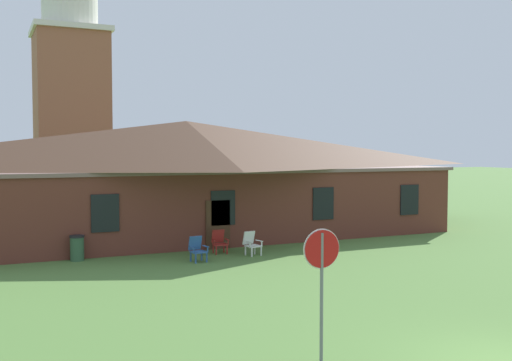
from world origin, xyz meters
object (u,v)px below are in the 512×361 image
at_px(stop_sign, 322,267).
at_px(lawn_chair_by_porch, 197,248).
at_px(lawn_chair_near_door, 219,241).
at_px(lawn_chair_left_end, 251,243).
at_px(trash_bin, 77,248).

relative_size(stop_sign, lawn_chair_by_porch, 2.82).
bearing_deg(lawn_chair_near_door, lawn_chair_by_porch, -136.61).
relative_size(lawn_chair_left_end, trash_bin, 0.98).
distance_m(stop_sign, lawn_chair_by_porch, 11.42).
bearing_deg(lawn_chair_left_end, trash_bin, 165.73).
height_order(lawn_chair_left_end, trash_bin, trash_bin).
distance_m(lawn_chair_by_porch, trash_bin, 4.63).
height_order(stop_sign, lawn_chair_by_porch, stop_sign).
distance_m(lawn_chair_near_door, lawn_chair_left_end, 1.40).
xyz_separation_m(stop_sign, trash_bin, (-2.90, 13.32, -1.43)).
bearing_deg(stop_sign, lawn_chair_left_end, 72.42).
relative_size(lawn_chair_by_porch, lawn_chair_near_door, 1.00).
bearing_deg(trash_bin, lawn_chair_near_door, -7.44).
bearing_deg(stop_sign, lawn_chair_by_porch, 83.67).
bearing_deg(lawn_chair_near_door, trash_bin, 172.56).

